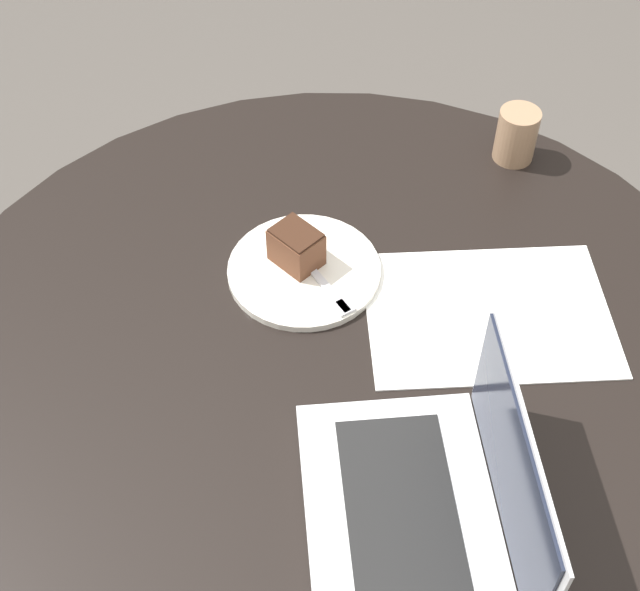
% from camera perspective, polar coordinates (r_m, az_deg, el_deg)
% --- Properties ---
extents(ground_plane, '(12.00, 12.00, 0.00)m').
position_cam_1_polar(ground_plane, '(1.95, 0.76, -17.53)').
color(ground_plane, '#4C4742').
extents(dining_table, '(1.26, 1.26, 0.76)m').
position_cam_1_polar(dining_table, '(1.39, 1.03, -7.18)').
color(dining_table, black).
rests_on(dining_table, ground_plane).
extents(paper_document, '(0.43, 0.37, 0.00)m').
position_cam_1_polar(paper_document, '(1.36, 10.71, -1.14)').
color(paper_document, white).
rests_on(paper_document, dining_table).
extents(plate, '(0.24, 0.24, 0.01)m').
position_cam_1_polar(plate, '(1.39, -1.03, 1.62)').
color(plate, silver).
rests_on(plate, dining_table).
extents(cake_slice, '(0.09, 0.08, 0.06)m').
position_cam_1_polar(cake_slice, '(1.37, -1.53, 3.14)').
color(cake_slice, brown).
rests_on(cake_slice, plate).
extents(fork, '(0.14, 0.13, 0.00)m').
position_cam_1_polar(fork, '(1.35, 0.28, 0.71)').
color(fork, silver).
rests_on(fork, plate).
extents(coffee_glass, '(0.07, 0.07, 0.10)m').
position_cam_1_polar(coffee_glass, '(1.60, 12.46, 9.99)').
color(coffee_glass, '#997556').
rests_on(coffee_glass, dining_table).
extents(laptop, '(0.36, 0.42, 0.21)m').
position_cam_1_polar(laptop, '(1.13, 6.86, -13.32)').
color(laptop, silver).
rests_on(laptop, dining_table).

